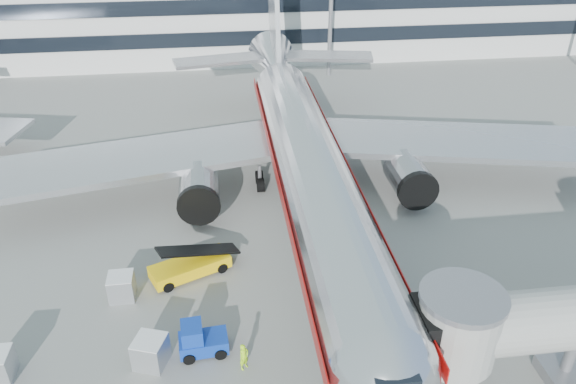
{
  "coord_description": "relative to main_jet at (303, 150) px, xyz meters",
  "views": [
    {
      "loc": [
        -6.14,
        -26.24,
        22.7
      ],
      "look_at": [
        -1.92,
        5.99,
        4.0
      ],
      "focal_mm": 35.0,
      "sensor_mm": 36.0,
      "label": 1
    }
  ],
  "objects": [
    {
      "name": "ground",
      "position": [
        0.0,
        -11.72,
        -4.23
      ],
      "size": [
        180.0,
        180.0,
        0.0
      ],
      "primitive_type": "plane",
      "color": "gray",
      "rests_on": "ground"
    },
    {
      "name": "lead_in_line",
      "position": [
        0.0,
        -1.72,
        -4.23
      ],
      "size": [
        0.25,
        70.0,
        0.01
      ],
      "primitive_type": "cube",
      "color": "#DDA80B",
      "rests_on": "ground"
    },
    {
      "name": "main_jet",
      "position": [
        0.0,
        0.0,
        0.0
      ],
      "size": [
        50.95,
        48.7,
        16.06
      ],
      "color": "silver",
      "rests_on": "ground"
    },
    {
      "name": "belt_loader",
      "position": [
        -8.64,
        -8.64,
        -3.51
      ],
      "size": [
        5.37,
        3.72,
        2.55
      ],
      "color": "yellow",
      "rests_on": "ground"
    },
    {
      "name": "baggage_tug",
      "position": [
        -7.96,
        -15.48,
        -3.39
      ],
      "size": [
        2.7,
        1.84,
        1.95
      ],
      "color": "#0E34A0",
      "rests_on": "ground"
    },
    {
      "name": "cargo_container_right",
      "position": [
        -12.7,
        -10.32,
        -3.43
      ],
      "size": [
        1.52,
        1.52,
        1.6
      ],
      "color": "#A9ACB0",
      "rests_on": "ground"
    },
    {
      "name": "cargo_container_front",
      "position": [
        -10.52,
        -15.96,
        -3.4
      ],
      "size": [
        2.0,
        2.0,
        1.66
      ],
      "color": "#A9ACB0",
      "rests_on": "ground"
    },
    {
      "name": "ramp_worker",
      "position": [
        -5.69,
        -16.91,
        -3.44
      ],
      "size": [
        0.69,
        0.67,
        1.6
      ],
      "primitive_type": "imported",
      "rotation": [
        0.0,
        0.0,
        0.71
      ],
      "color": "#B8FF1A",
      "rests_on": "ground"
    }
  ]
}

